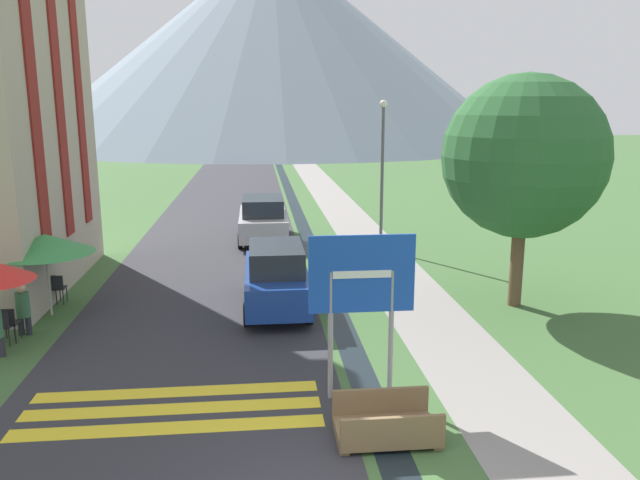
# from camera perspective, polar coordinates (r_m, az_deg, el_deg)

# --- Properties ---
(ground_plane) EXTENTS (160.00, 160.00, 0.00)m
(ground_plane) POSITION_cam_1_polar(r_m,az_deg,el_deg) (27.93, -3.94, 0.95)
(ground_plane) COLOR #3D6033
(road) EXTENTS (6.40, 60.00, 0.01)m
(road) POSITION_cam_1_polar(r_m,az_deg,el_deg) (37.80, -8.27, 3.86)
(road) COLOR #2D2D33
(road) RESTS_ON ground_plane
(footpath) EXTENTS (2.20, 60.00, 0.01)m
(footpath) POSITION_cam_1_polar(r_m,az_deg,el_deg) (38.03, 0.97, 4.03)
(footpath) COLOR gray
(footpath) RESTS_ON ground_plane
(drainage_channel) EXTENTS (0.60, 60.00, 0.00)m
(drainage_channel) POSITION_cam_1_polar(r_m,az_deg,el_deg) (37.83, -2.65, 3.97)
(drainage_channel) COLOR black
(drainage_channel) RESTS_ON ground_plane
(crosswalk_marking) EXTENTS (5.44, 1.84, 0.01)m
(crosswalk_marking) POSITION_cam_1_polar(r_m,az_deg,el_deg) (12.20, -13.27, -14.80)
(crosswalk_marking) COLOR yellow
(crosswalk_marking) RESTS_ON ground_plane
(mountain_distant) EXTENTS (69.88, 69.88, 27.81)m
(mountain_distant) POSITION_cam_1_polar(r_m,az_deg,el_deg) (93.25, -4.29, 17.49)
(mountain_distant) COLOR gray
(mountain_distant) RESTS_ON ground_plane
(road_sign) EXTENTS (1.98, 0.11, 3.18)m
(road_sign) POSITION_cam_1_polar(r_m,az_deg,el_deg) (11.59, 3.83, -4.55)
(road_sign) COLOR gray
(road_sign) RESTS_ON ground_plane
(footbridge) EXTENTS (1.70, 1.10, 0.65)m
(footbridge) POSITION_cam_1_polar(r_m,az_deg,el_deg) (10.97, 6.08, -16.50)
(footbridge) COLOR brown
(footbridge) RESTS_ON ground_plane
(parked_car_near) EXTENTS (1.76, 4.22, 1.82)m
(parked_car_near) POSITION_cam_1_polar(r_m,az_deg,el_deg) (17.01, -4.02, -3.37)
(parked_car_near) COLOR navy
(parked_car_near) RESTS_ON ground_plane
(parked_car_far) EXTENTS (1.99, 4.48, 1.82)m
(parked_car_far) POSITION_cam_1_polar(r_m,az_deg,el_deg) (25.55, -5.24, 1.94)
(parked_car_far) COLOR #B2B2B7
(parked_car_far) RESTS_ON ground_plane
(cafe_chair_near_right) EXTENTS (0.40, 0.40, 0.85)m
(cafe_chair_near_right) POSITION_cam_1_polar(r_m,az_deg,el_deg) (16.45, -26.62, -6.68)
(cafe_chair_near_right) COLOR #232328
(cafe_chair_near_right) RESTS_ON ground_plane
(cafe_chair_far_left) EXTENTS (0.40, 0.40, 0.85)m
(cafe_chair_far_left) POSITION_cam_1_polar(r_m,az_deg,el_deg) (18.94, -22.91, -3.94)
(cafe_chair_far_left) COLOR #232328
(cafe_chair_far_left) RESTS_ON ground_plane
(cafe_chair_near_left) EXTENTS (0.40, 0.40, 0.85)m
(cafe_chair_near_left) POSITION_cam_1_polar(r_m,az_deg,el_deg) (16.30, -27.09, -6.90)
(cafe_chair_near_left) COLOR #232328
(cafe_chair_near_left) RESTS_ON ground_plane
(cafe_chair_far_right) EXTENTS (0.40, 0.40, 0.85)m
(cafe_chair_far_right) POSITION_cam_1_polar(r_m,az_deg,el_deg) (19.04, -23.45, -3.90)
(cafe_chair_far_right) COLOR #232328
(cafe_chair_far_right) RESTS_ON ground_plane
(cafe_umbrella_middle_green) EXTENTS (2.48, 2.48, 2.20)m
(cafe_umbrella_middle_green) POSITION_cam_1_polar(r_m,az_deg,el_deg) (17.73, -23.84, -0.32)
(cafe_umbrella_middle_green) COLOR #B7B2A8
(cafe_umbrella_middle_green) RESTS_ON ground_plane
(person_seated_near) EXTENTS (0.32, 0.32, 1.28)m
(person_seated_near) POSITION_cam_1_polar(r_m,az_deg,el_deg) (16.76, -25.53, -5.55)
(person_seated_near) COLOR #282833
(person_seated_near) RESTS_ON ground_plane
(person_standing_terrace) EXTENTS (0.32, 0.32, 1.76)m
(person_standing_terrace) POSITION_cam_1_polar(r_m,az_deg,el_deg) (18.54, -25.29, -2.85)
(person_standing_terrace) COLOR #282833
(person_standing_terrace) RESTS_ON ground_plane
(streetlamp) EXTENTS (0.28, 0.28, 5.65)m
(streetlamp) POSITION_cam_1_polar(r_m,az_deg,el_deg) (23.67, 5.72, 6.98)
(streetlamp) COLOR #515156
(streetlamp) RESTS_ON ground_plane
(tree_by_path) EXTENTS (4.37, 4.37, 6.32)m
(tree_by_path) POSITION_cam_1_polar(r_m,az_deg,el_deg) (17.58, 18.17, 7.25)
(tree_by_path) COLOR brown
(tree_by_path) RESTS_ON ground_plane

